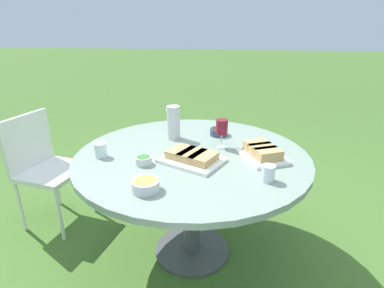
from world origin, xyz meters
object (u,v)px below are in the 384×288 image
Objects in this scene: chair_near_left at (43,162)px; water_pitcher at (173,122)px; dining_table at (192,167)px; wine_glass at (222,128)px.

chair_near_left is 1.10m from water_pitcher.
wine_glass is (-0.18, -0.12, 0.23)m from dining_table.
water_pitcher is 1.24× the size of wine_glass.
water_pitcher is (-1.04, -0.03, 0.36)m from chair_near_left.
wine_glass reaches higher than chair_near_left.
water_pitcher is at bearing -55.42° from dining_table.
wine_glass reaches higher than dining_table.
water_pitcher reaches higher than dining_table.
wine_glass is at bearing 176.05° from chair_near_left.
wine_glass is (-0.34, 0.12, 0.02)m from water_pitcher.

